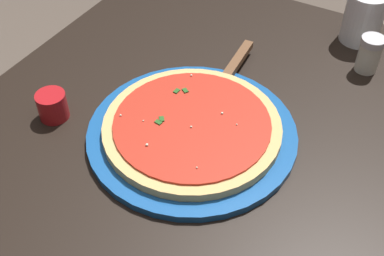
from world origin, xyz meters
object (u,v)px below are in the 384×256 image
(pizza, at_px, (192,127))
(pizza_server, at_px, (230,73))
(serving_plate, at_px, (192,133))
(cup_small_sauce, at_px, (52,106))
(parmesan_shaker, at_px, (369,54))
(cup_tall_drink, at_px, (363,17))

(pizza, relative_size, pizza_server, 1.37)
(serving_plate, xyz_separation_m, pizza_server, (-0.17, -0.01, 0.01))
(cup_small_sauce, relative_size, parmesan_shaker, 0.72)
(serving_plate, height_order, pizza_server, pizza_server)
(cup_tall_drink, bearing_deg, pizza_server, -34.26)
(pizza, bearing_deg, serving_plate, 80.76)
(serving_plate, bearing_deg, parmesan_shaker, 147.95)
(cup_small_sauce, bearing_deg, serving_plate, 107.67)
(pizza, bearing_deg, cup_tall_drink, 158.84)
(pizza, distance_m, cup_small_sauce, 0.25)
(pizza, distance_m, pizza_server, 0.17)
(cup_tall_drink, bearing_deg, pizza, -21.16)
(pizza, relative_size, cup_tall_drink, 2.80)
(cup_small_sauce, bearing_deg, parmesan_shaker, 132.41)
(cup_small_sauce, bearing_deg, pizza_server, 136.99)
(cup_tall_drink, distance_m, parmesan_shaker, 0.11)
(pizza, xyz_separation_m, cup_small_sauce, (0.08, -0.24, 0.00))
(cup_tall_drink, distance_m, cup_small_sauce, 0.65)
(pizza_server, height_order, cup_small_sauce, cup_small_sauce)
(serving_plate, relative_size, cup_small_sauce, 6.81)
(serving_plate, bearing_deg, pizza_server, -176.01)
(pizza, height_order, pizza_server, pizza)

